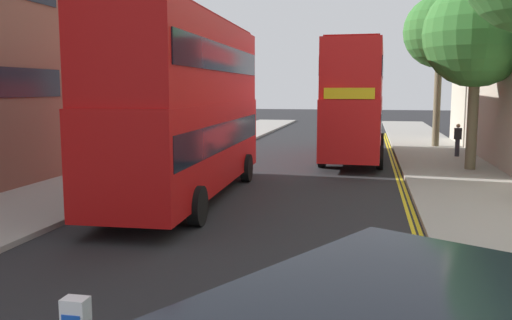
% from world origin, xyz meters
% --- Properties ---
extents(sidewalk_right, '(4.00, 80.00, 0.14)m').
position_xyz_m(sidewalk_right, '(6.50, 16.00, 0.07)').
color(sidewalk_right, '#9E9991').
rests_on(sidewalk_right, ground).
extents(sidewalk_left, '(4.00, 80.00, 0.14)m').
position_xyz_m(sidewalk_left, '(-6.50, 16.00, 0.07)').
color(sidewalk_left, '#9E9991').
rests_on(sidewalk_left, ground).
extents(kerb_line_outer, '(0.10, 56.00, 0.01)m').
position_xyz_m(kerb_line_outer, '(4.40, 14.00, 0.00)').
color(kerb_line_outer, yellow).
rests_on(kerb_line_outer, ground).
extents(kerb_line_inner, '(0.10, 56.00, 0.01)m').
position_xyz_m(kerb_line_inner, '(4.24, 14.00, 0.00)').
color(kerb_line_inner, yellow).
rests_on(kerb_line_inner, ground).
extents(double_decker_bus_away, '(3.07, 10.88, 5.64)m').
position_xyz_m(double_decker_bus_away, '(-2.48, 14.73, 3.03)').
color(double_decker_bus_away, '#B20F0F').
rests_on(double_decker_bus_away, ground).
extents(double_decker_bus_oncoming, '(3.01, 10.87, 5.64)m').
position_xyz_m(double_decker_bus_oncoming, '(2.46, 25.73, 3.03)').
color(double_decker_bus_oncoming, red).
rests_on(double_decker_bus_oncoming, ground).
extents(pedestrian_far, '(0.34, 0.22, 1.62)m').
position_xyz_m(pedestrian_far, '(7.44, 26.64, 0.99)').
color(pedestrian_far, '#2D2D38').
rests_on(pedestrian_far, sidewalk_right).
extents(street_tree_near, '(4.31, 4.31, 7.69)m').
position_xyz_m(street_tree_near, '(7.30, 22.24, 5.65)').
color(street_tree_near, '#6B6047').
rests_on(street_tree_near, sidewalk_right).
extents(street_tree_distant, '(4.13, 4.13, 8.65)m').
position_xyz_m(street_tree_distant, '(6.95, 31.43, 6.67)').
color(street_tree_distant, '#6B6047').
rests_on(street_tree_distant, sidewalk_right).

